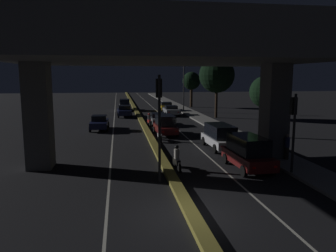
{
  "coord_description": "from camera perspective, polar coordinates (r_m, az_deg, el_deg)",
  "views": [
    {
      "loc": [
        -2.75,
        -12.07,
        5.46
      ],
      "look_at": [
        1.4,
        15.07,
        1.28
      ],
      "focal_mm": 35.0,
      "sensor_mm": 36.0,
      "label": 1
    }
  ],
  "objects": [
    {
      "name": "car_silver_fourth",
      "position": [
        37.02,
        -1.74,
        1.31
      ],
      "size": [
        2.04,
        3.99,
        1.37
      ],
      "rotation": [
        0.0,
        0.0,
        1.6
      ],
      "color": "gray",
      "rests_on": "ground_plane"
    },
    {
      "name": "motorcycle_red_filtering_far",
      "position": [
        36.51,
        -3.3,
        1.0
      ],
      "size": [
        0.34,
        1.86,
        1.41
      ],
      "rotation": [
        0.0,
        0.0,
        1.64
      ],
      "color": "black",
      "rests_on": "ground_plane"
    },
    {
      "name": "lane_line_right_inner",
      "position": [
        47.77,
        -1.36,
        2.09
      ],
      "size": [
        0.12,
        126.0,
        0.0
      ],
      "primitive_type": "cube",
      "color": "beige",
      "rests_on": "ground_plane"
    },
    {
      "name": "car_silver_fifth",
      "position": [
        46.02,
        0.54,
        2.76
      ],
      "size": [
        2.02,
        4.14,
        1.4
      ],
      "rotation": [
        0.0,
        0.0,
        1.58
      ],
      "color": "gray",
      "rests_on": "ground_plane"
    },
    {
      "name": "median_divider",
      "position": [
        47.45,
        -5.32,
        2.16
      ],
      "size": [
        0.57,
        126.0,
        0.23
      ],
      "primitive_type": "cube",
      "color": "olive",
      "rests_on": "ground_plane"
    },
    {
      "name": "car_dark_red_lead",
      "position": [
        19.96,
        13.74,
        -4.41
      ],
      "size": [
        2.04,
        4.28,
        1.97
      ],
      "rotation": [
        0.0,
        0.0,
        1.61
      ],
      "color": "#591414",
      "rests_on": "ground_plane"
    },
    {
      "name": "traffic_light_left_of_median",
      "position": [
        16.68,
        -1.55,
        2.81
      ],
      "size": [
        0.3,
        0.49,
        5.54
      ],
      "color": "black",
      "rests_on": "ground_plane"
    },
    {
      "name": "car_white_third_oncoming",
      "position": [
        53.4,
        -7.54,
        3.71
      ],
      "size": [
        2.02,
        4.53,
        1.8
      ],
      "rotation": [
        0.0,
        0.0,
        -1.61
      ],
      "color": "silver",
      "rests_on": "ground_plane"
    },
    {
      "name": "elevated_overpass",
      "position": [
        20.39,
        -0.94,
        13.47
      ],
      "size": [
        18.54,
        13.27,
        9.36
      ],
      "color": "#5B5956",
      "rests_on": "ground_plane"
    },
    {
      "name": "car_dark_blue_second_oncoming",
      "position": [
        44.92,
        -7.62,
        2.61
      ],
      "size": [
        2.0,
        4.02,
        1.53
      ],
      "rotation": [
        0.0,
        0.0,
        -1.54
      ],
      "color": "#141938",
      "rests_on": "ground_plane"
    },
    {
      "name": "motorcycle_black_filtering_near",
      "position": [
        19.27,
        1.54,
        -5.85
      ],
      "size": [
        0.34,
        1.91,
        1.49
      ],
      "rotation": [
        0.0,
        0.0,
        1.62
      ],
      "color": "black",
      "rests_on": "ground_plane"
    },
    {
      "name": "ground_plane",
      "position": [
        13.53,
        3.91,
        -15.15
      ],
      "size": [
        200.0,
        200.0,
        0.0
      ],
      "primitive_type": "plane",
      "color": "black"
    },
    {
      "name": "pedestrian_on_sidewalk",
      "position": [
        22.36,
        20.0,
        -3.38
      ],
      "size": [
        0.33,
        0.33,
        1.65
      ],
      "color": "#2D261E",
      "rests_on": "sidewalk_right"
    },
    {
      "name": "traffic_light_right_of_median",
      "position": [
        19.15,
        21.01,
        1.0
      ],
      "size": [
        0.3,
        0.49,
        4.53
      ],
      "color": "black",
      "rests_on": "ground_plane"
    },
    {
      "name": "roadside_tree_kerbside_mid",
      "position": [
        43.69,
        8.5,
        8.74
      ],
      "size": [
        4.65,
        4.65,
        7.94
      ],
      "color": "#2D2116",
      "rests_on": "ground_plane"
    },
    {
      "name": "sidewalk_right",
      "position": [
        41.79,
        6.06,
        1.22
      ],
      "size": [
        2.45,
        126.0,
        0.17
      ],
      "primitive_type": "cube",
      "color": "gray",
      "rests_on": "ground_plane"
    },
    {
      "name": "car_taxi_yellow_sixth",
      "position": [
        51.73,
        -0.31,
        3.43
      ],
      "size": [
        2.08,
        4.04,
        1.43
      ],
      "rotation": [
        0.0,
        0.0,
        1.53
      ],
      "color": "gold",
      "rests_on": "ground_plane"
    },
    {
      "name": "car_dark_blue_lead_oncoming",
      "position": [
        34.26,
        -11.85,
        0.57
      ],
      "size": [
        1.9,
        4.11,
        1.5
      ],
      "rotation": [
        0.0,
        0.0,
        -1.59
      ],
      "color": "#141938",
      "rests_on": "ground_plane"
    },
    {
      "name": "car_dark_red_third",
      "position": [
        30.74,
        -0.46,
        0.26
      ],
      "size": [
        2.01,
        4.16,
        1.86
      ],
      "rotation": [
        0.0,
        0.0,
        1.62
      ],
      "color": "#591414",
      "rests_on": "ground_plane"
    },
    {
      "name": "roadside_tree_kerbside_far",
      "position": [
        58.56,
        4.1,
        7.79
      ],
      "size": [
        3.15,
        3.15,
        6.24
      ],
      "color": "#38281C",
      "rests_on": "ground_plane"
    },
    {
      "name": "car_white_second",
      "position": [
        25.2,
        9.08,
        -1.7
      ],
      "size": [
        2.04,
        4.48,
        1.83
      ],
      "rotation": [
        0.0,
        0.0,
        1.6
      ],
      "color": "silver",
      "rests_on": "ground_plane"
    },
    {
      "name": "street_lamp",
      "position": [
        50.63,
        2.31,
        7.75
      ],
      "size": [
        2.71,
        0.32,
        7.79
      ],
      "color": "#2D2D30",
      "rests_on": "ground_plane"
    },
    {
      "name": "lane_line_left_inner",
      "position": [
        47.39,
        -9.3,
        1.93
      ],
      "size": [
        0.12,
        126.0,
        0.0
      ],
      "primitive_type": "cube",
      "color": "beige",
      "rests_on": "ground_plane"
    },
    {
      "name": "motorcycle_white_filtering_mid",
      "position": [
        27.71,
        -1.46,
        -1.48
      ],
      "size": [
        0.33,
        1.84,
        1.36
      ],
      "rotation": [
        0.0,
        0.0,
        1.59
      ],
      "color": "black",
      "rests_on": "ground_plane"
    },
    {
      "name": "roadside_tree_kerbside_near",
      "position": [
        30.71,
        16.64,
        5.63
      ],
      "size": [
        2.89,
        2.89,
        5.52
      ],
      "color": "#38281C",
      "rests_on": "ground_plane"
    }
  ]
}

